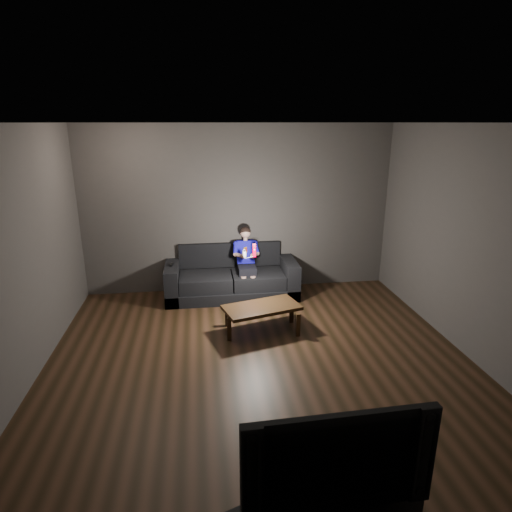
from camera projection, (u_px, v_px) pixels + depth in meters
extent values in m
plane|color=black|center=(261.00, 366.00, 4.96)|extent=(5.00, 5.00, 0.00)
cube|color=#403C38|center=(239.00, 210.00, 6.92)|extent=(5.00, 0.04, 2.70)
cube|color=#403C38|center=(332.00, 398.00, 2.20)|extent=(5.00, 0.04, 2.70)
cube|color=#403C38|center=(13.00, 265.00, 4.24)|extent=(0.04, 5.00, 2.70)
cube|color=#403C38|center=(478.00, 246.00, 4.88)|extent=(0.04, 5.00, 2.70)
cube|color=beige|center=(262.00, 123.00, 4.16)|extent=(5.00, 5.00, 0.02)
cube|color=black|center=(232.00, 290.00, 6.97)|extent=(2.09, 0.90, 0.18)
cube|color=black|center=(206.00, 282.00, 6.77)|extent=(0.82, 0.64, 0.22)
cube|color=black|center=(258.00, 279.00, 6.88)|extent=(0.82, 0.64, 0.22)
cube|color=black|center=(230.00, 254.00, 7.15)|extent=(1.67, 0.21, 0.41)
cube|color=black|center=(173.00, 281.00, 6.79)|extent=(0.21, 0.90, 0.57)
cube|color=black|center=(289.00, 276.00, 7.03)|extent=(0.21, 0.90, 0.57)
cube|color=black|center=(247.00, 270.00, 6.78)|extent=(0.27, 0.35, 0.13)
cube|color=#0D0698|center=(246.00, 252.00, 6.88)|extent=(0.27, 0.20, 0.38)
cube|color=#EA9D00|center=(246.00, 250.00, 6.79)|extent=(0.08, 0.08, 0.09)
cube|color=red|center=(246.00, 250.00, 6.79)|extent=(0.06, 0.06, 0.06)
cylinder|color=tan|center=(245.00, 239.00, 6.82)|extent=(0.06, 0.06, 0.05)
sphere|color=tan|center=(245.00, 233.00, 6.79)|extent=(0.16, 0.16, 0.16)
ellipsoid|color=black|center=(245.00, 231.00, 6.79)|extent=(0.17, 0.17, 0.15)
cylinder|color=#0D0698|center=(235.00, 249.00, 6.78)|extent=(0.07, 0.21, 0.18)
cylinder|color=#0D0698|center=(256.00, 248.00, 6.83)|extent=(0.07, 0.21, 0.18)
cylinder|color=tan|center=(239.00, 254.00, 6.66)|extent=(0.13, 0.22, 0.09)
cylinder|color=tan|center=(255.00, 253.00, 6.70)|extent=(0.13, 0.22, 0.09)
sphere|color=tan|center=(243.00, 256.00, 6.59)|extent=(0.08, 0.08, 0.08)
sphere|color=tan|center=(253.00, 256.00, 6.61)|extent=(0.08, 0.08, 0.08)
cylinder|color=tan|center=(244.00, 286.00, 6.66)|extent=(0.08, 0.08, 0.31)
cylinder|color=tan|center=(253.00, 286.00, 6.68)|extent=(0.08, 0.08, 0.31)
cube|color=#E5002D|center=(254.00, 250.00, 6.38)|extent=(0.06, 0.08, 0.21)
cube|color=#750500|center=(254.00, 247.00, 6.34)|extent=(0.03, 0.01, 0.03)
cylinder|color=white|center=(254.00, 252.00, 6.36)|extent=(0.02, 0.01, 0.02)
ellipsoid|color=white|center=(244.00, 254.00, 6.38)|extent=(0.07, 0.10, 0.15)
cylinder|color=black|center=(245.00, 251.00, 6.33)|extent=(0.03, 0.01, 0.03)
cube|color=black|center=(171.00, 265.00, 6.66)|extent=(0.05, 0.14, 0.03)
cube|color=black|center=(171.00, 263.00, 6.70)|extent=(0.02, 0.02, 0.00)
cube|color=black|center=(262.00, 308.00, 5.70)|extent=(1.10, 0.75, 0.05)
cube|color=black|center=(229.00, 329.00, 5.50)|extent=(0.05, 0.05, 0.32)
cube|color=black|center=(298.00, 325.00, 5.62)|extent=(0.05, 0.05, 0.32)
cube|color=black|center=(227.00, 315.00, 5.89)|extent=(0.05, 0.05, 0.32)
cube|color=black|center=(291.00, 312.00, 6.01)|extent=(0.05, 0.05, 0.32)
imported|color=black|center=(333.00, 449.00, 2.59)|extent=(1.17, 0.19, 0.67)
cube|color=white|center=(410.00, 470.00, 2.72)|extent=(0.06, 0.18, 0.23)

